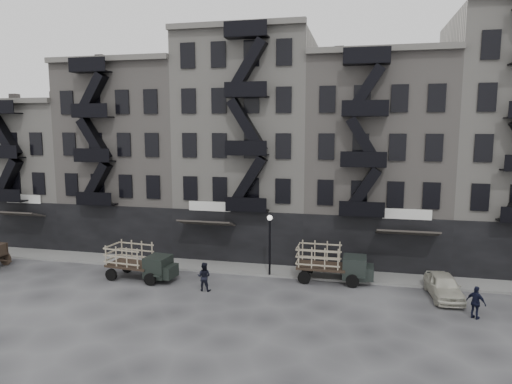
% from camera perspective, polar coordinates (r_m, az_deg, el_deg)
% --- Properties ---
extents(ground, '(140.00, 140.00, 0.00)m').
position_cam_1_polar(ground, '(30.02, -5.02, -11.64)').
color(ground, '#38383A').
rests_on(ground, ground).
extents(sidewalk, '(55.00, 2.50, 0.15)m').
position_cam_1_polar(sidewalk, '(33.39, -3.04, -9.41)').
color(sidewalk, slate).
rests_on(sidewalk, ground).
extents(building_west, '(10.00, 11.35, 13.20)m').
position_cam_1_polar(building_west, '(46.77, -25.23, 2.30)').
color(building_west, '#A4A097').
rests_on(building_west, ground).
extents(building_midwest, '(10.00, 11.35, 16.20)m').
position_cam_1_polar(building_midwest, '(41.27, -14.30, 4.23)').
color(building_midwest, gray).
rests_on(building_midwest, ground).
extents(building_center, '(10.00, 11.35, 18.20)m').
position_cam_1_polar(building_center, '(37.75, -0.63, 5.66)').
color(building_center, '#A4A097').
rests_on(building_center, ground).
extents(building_mideast, '(10.00, 11.35, 16.20)m').
position_cam_1_polar(building_mideast, '(36.82, 14.73, 3.77)').
color(building_mideast, gray).
rests_on(building_mideast, ground).
extents(lamp_post, '(0.36, 0.36, 4.28)m').
position_cam_1_polar(lamp_post, '(30.91, 1.72, -5.63)').
color(lamp_post, black).
rests_on(lamp_post, ground).
extents(stake_truck_west, '(4.88, 2.36, 2.37)m').
position_cam_1_polar(stake_truck_west, '(31.77, -14.33, -8.18)').
color(stake_truck_west, black).
rests_on(stake_truck_west, ground).
extents(stake_truck_east, '(4.97, 2.12, 2.47)m').
position_cam_1_polar(stake_truck_east, '(30.78, 9.51, -8.45)').
color(stake_truck_east, black).
rests_on(stake_truck_east, ground).
extents(car_east, '(2.04, 4.34, 1.43)m').
position_cam_1_polar(car_east, '(29.98, 22.42, -10.82)').
color(car_east, '#BCB9A8').
rests_on(car_east, ground).
extents(pedestrian_mid, '(0.90, 0.71, 1.81)m').
position_cam_1_polar(pedestrian_mid, '(29.05, -6.52, -10.45)').
color(pedestrian_mid, black).
rests_on(pedestrian_mid, ground).
extents(policeman, '(1.09, 0.99, 1.78)m').
position_cam_1_polar(policeman, '(27.53, 25.80, -12.34)').
color(policeman, black).
rests_on(policeman, ground).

